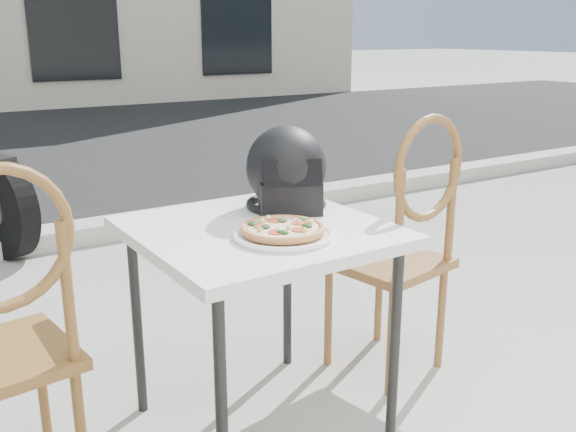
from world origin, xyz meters
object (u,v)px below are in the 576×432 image
cafe_table_main (260,246)px  pizza (283,228)px  cafe_chair_main (404,234)px  helmet (287,172)px  plate (283,235)px

cafe_table_main → pizza: size_ratio=2.68×
cafe_table_main → cafe_chair_main: bearing=2.0°
pizza → helmet: (0.19, 0.29, 0.10)m
pizza → cafe_table_main: bearing=90.2°
plate → helmet: size_ratio=0.97×
cafe_chair_main → plate: bearing=3.7°
helmet → cafe_chair_main: size_ratio=0.36×
helmet → pizza: bearing=-101.2°
plate → pizza: (0.00, 0.00, 0.02)m
pizza → helmet: bearing=56.1°
cafe_table_main → plate: plate is taller
cafe_table_main → cafe_chair_main: size_ratio=0.74×
pizza → cafe_chair_main: 0.70m
cafe_table_main → pizza: 0.17m
plate → helmet: helmet is taller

